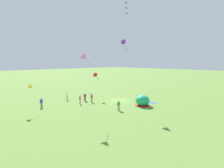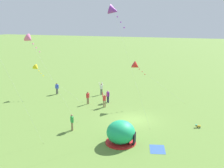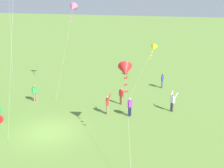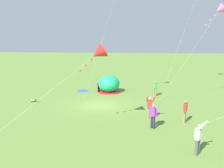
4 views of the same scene
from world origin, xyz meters
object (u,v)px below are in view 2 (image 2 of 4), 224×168
person_center_field (108,96)px  kite_purple (114,10)px  person_strolling (72,121)px  person_flying_kite (101,88)px  person_with_toddler (88,97)px  person_watching_sky (57,88)px  kite_red (136,66)px  popup_tent (121,133)px  person_far_back (104,100)px  kite_yellow (36,68)px  toddler_crawling (198,126)px  kite_pink (29,39)px

person_center_field → kite_purple: size_ratio=0.14×
person_strolling → kite_purple: kite_purple is taller
kite_purple → person_flying_kite: bearing=27.9°
person_with_toddler → person_watching_sky: size_ratio=1.00×
kite_red → kite_purple: (-8.61, 0.06, 6.68)m
person_watching_sky → kite_purple: kite_purple is taller
popup_tent → person_center_field: (11.02, 5.46, -0.03)m
person_far_back → kite_yellow: (1.63, 11.33, 3.18)m
person_watching_sky → kite_red: (-0.60, -12.49, 4.21)m
person_flying_kite → person_strolling: bearing=-170.4°
person_flying_kite → toddler_crawling: bearing=-120.1°
popup_tent → person_watching_sky: 18.85m
person_far_back → kite_purple: bearing=-150.4°
person_center_field → kite_purple: bearing=-155.4°
kite_red → person_center_field: bearing=100.7°
person_far_back → kite_red: kite_red is taller
person_flying_kite → person_with_toddler: bearing=-179.4°
person_strolling → kite_red: kite_red is taller
toddler_crawling → kite_red: 11.19m
kite_red → toddler_crawling: bearing=-124.1°
person_center_field → person_strolling: bearing=179.5°
person_strolling → kite_red: bearing=-19.4°
person_far_back → person_strolling: (-8.03, 0.36, -0.03)m
toddler_crawling → person_flying_kite: size_ratio=0.29×
person_flying_kite → kite_yellow: 10.00m
kite_pink → person_far_back: bearing=-43.7°
person_watching_sky → kite_purple: (-9.21, -12.43, 10.89)m
person_center_field → kite_yellow: bearing=91.9°
popup_tent → person_center_field: size_ratio=1.63×
person_with_toddler → person_far_back: (-0.44, -2.57, 0.03)m
person_watching_sky → kite_yellow: 4.27m
person_watching_sky → kite_purple: size_ratio=0.14×
person_flying_kite → person_watching_sky: bearing=107.8°
person_center_field → person_watching_sky: size_ratio=1.00×
person_watching_sky → person_far_back: bearing=-109.9°
toddler_crawling → person_far_back: bearing=76.0°
person_strolling → person_flying_kite: (13.40, 2.26, 0.03)m
person_flying_kite → kite_purple: kite_purple is taller
kite_pink → kite_purple: bearing=-87.2°
person_with_toddler → person_flying_kite: bearing=0.6°
person_far_back → kite_pink: bearing=136.3°
toddler_crawling → kite_yellow: bearing=78.8°
person_watching_sky → kite_yellow: (-1.66, 2.25, 3.22)m
person_with_toddler → person_watching_sky: 7.11m
kite_yellow → person_strolling: bearing=-131.4°
popup_tent → kite_red: (11.72, 1.78, 4.17)m
kite_yellow → popup_tent: bearing=-122.8°
person_far_back → kite_red: 6.02m
person_flying_kite → kite_red: bearing=-113.9°
person_center_field → popup_tent: bearing=-153.6°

